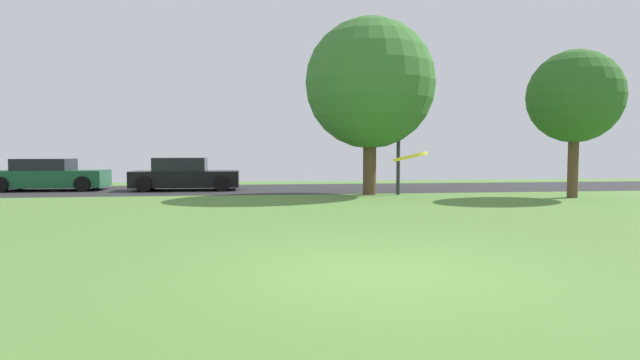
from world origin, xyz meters
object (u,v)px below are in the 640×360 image
object	(u,v)px
maple_tree_far	(370,84)
parked_car_black	(185,175)
parked_car_green	(49,176)
oak_tree_center	(575,97)
frisbee_disc	(410,157)
street_lamp_post	(398,136)

from	to	relation	value
maple_tree_far	parked_car_black	size ratio (longest dim) A/B	1.50
parked_car_green	maple_tree_far	bearing A→B (deg)	-16.94
oak_tree_center	frisbee_disc	world-z (taller)	oak_tree_center
maple_tree_far	parked_car_green	size ratio (longest dim) A/B	1.49
parked_car_green	street_lamp_post	xyz separation A→B (m)	(14.05, -4.18, 1.62)
parked_car_green	parked_car_black	xyz separation A→B (m)	(5.69, -0.63, 0.01)
frisbee_disc	street_lamp_post	xyz separation A→B (m)	(4.38, 14.88, 0.68)
maple_tree_far	street_lamp_post	world-z (taller)	maple_tree_far
parked_car_green	street_lamp_post	size ratio (longest dim) A/B	1.00
parked_car_black	oak_tree_center	bearing A→B (deg)	-21.51
oak_tree_center	parked_car_green	bearing A→B (deg)	162.60
maple_tree_far	frisbee_disc	distance (m)	15.68
oak_tree_center	parked_car_black	xyz separation A→B (m)	(-14.20, 5.60, -2.95)
parked_car_green	parked_car_black	distance (m)	5.72
oak_tree_center	maple_tree_far	distance (m)	7.29
maple_tree_far	street_lamp_post	distance (m)	2.25
frisbee_disc	parked_car_black	size ratio (longest dim) A/B	0.08
parked_car_green	oak_tree_center	bearing A→B (deg)	-17.40
frisbee_disc	street_lamp_post	distance (m)	15.53
parked_car_black	street_lamp_post	world-z (taller)	street_lamp_post
street_lamp_post	frisbee_disc	bearing A→B (deg)	-106.39
frisbee_disc	maple_tree_far	bearing A→B (deg)	77.63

